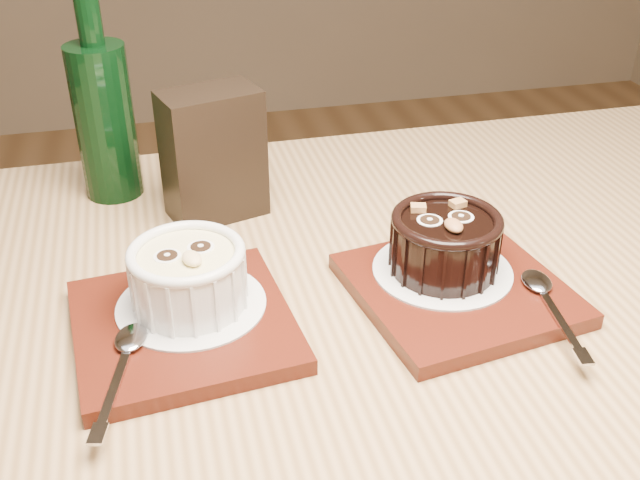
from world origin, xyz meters
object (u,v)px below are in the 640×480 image
(tray_right, at_px, (457,290))
(condiment_stand, at_px, (213,155))
(table, at_px, (329,401))
(ramekin_white, at_px, (188,274))
(ramekin_dark, at_px, (445,240))
(tray_left, at_px, (184,325))
(green_bottle, at_px, (104,116))

(tray_right, distance_m, condiment_stand, 0.29)
(table, height_order, ramekin_white, ramekin_white)
(ramekin_dark, bearing_deg, tray_left, -175.13)
(table, xyz_separation_m, green_bottle, (-0.18, 0.30, 0.18))
(green_bottle, bearing_deg, ramekin_dark, -41.84)
(ramekin_dark, relative_size, condiment_stand, 0.72)
(tray_right, bearing_deg, green_bottle, 136.51)
(condiment_stand, relative_size, green_bottle, 0.58)
(ramekin_white, xyz_separation_m, ramekin_dark, (0.23, 0.00, 0.00))
(green_bottle, bearing_deg, tray_left, -78.89)
(tray_left, height_order, condiment_stand, condiment_stand)
(tray_left, height_order, ramekin_dark, ramekin_dark)
(table, height_order, condiment_stand, condiment_stand)
(tray_left, bearing_deg, table, -7.83)
(ramekin_white, relative_size, tray_right, 0.55)
(ramekin_white, distance_m, condiment_stand, 0.20)
(tray_right, bearing_deg, ramekin_dark, 107.01)
(ramekin_white, distance_m, tray_right, 0.24)
(condiment_stand, bearing_deg, ramekin_white, -103.26)
(condiment_stand, bearing_deg, green_bottle, 144.51)
(table, bearing_deg, tray_right, 5.71)
(tray_left, bearing_deg, ramekin_white, 62.45)
(table, relative_size, tray_right, 6.71)
(ramekin_white, height_order, condiment_stand, condiment_stand)
(table, bearing_deg, tray_left, 172.17)
(table, xyz_separation_m, tray_right, (0.12, 0.01, 0.10))
(ramekin_dark, bearing_deg, condiment_stand, 135.69)
(ramekin_white, xyz_separation_m, green_bottle, (-0.06, 0.27, 0.05))
(ramekin_white, bearing_deg, green_bottle, 88.05)
(table, xyz_separation_m, ramekin_white, (-0.12, 0.03, 0.14))
(table, height_order, tray_right, tray_right)
(table, bearing_deg, condiment_stand, 107.75)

